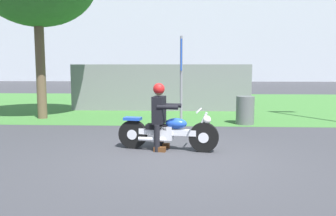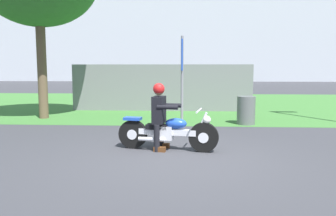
{
  "view_description": "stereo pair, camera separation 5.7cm",
  "coord_description": "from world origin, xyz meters",
  "px_view_note": "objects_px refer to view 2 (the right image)",
  "views": [
    {
      "loc": [
        0.14,
        -6.29,
        1.71
      ],
      "look_at": [
        -0.23,
        0.93,
        0.85
      ],
      "focal_mm": 37.19,
      "sensor_mm": 36.0,
      "label": 1
    },
    {
      "loc": [
        0.2,
        -6.28,
        1.71
      ],
      "look_at": [
        -0.23,
        0.93,
        0.85
      ],
      "focal_mm": 37.19,
      "sensor_mm": 36.0,
      "label": 2
    }
  ],
  "objects_px": {
    "rider_lead": "(160,111)",
    "sign_banner": "(182,66)",
    "trash_can": "(246,110)",
    "motorcycle_lead": "(168,132)"
  },
  "relations": [
    {
      "from": "trash_can",
      "to": "sign_banner",
      "type": "height_order",
      "value": "sign_banner"
    },
    {
      "from": "motorcycle_lead",
      "to": "trash_can",
      "type": "height_order",
      "value": "motorcycle_lead"
    },
    {
      "from": "rider_lead",
      "to": "trash_can",
      "type": "xyz_separation_m",
      "value": [
        2.3,
        3.34,
        -0.38
      ]
    },
    {
      "from": "motorcycle_lead",
      "to": "sign_banner",
      "type": "height_order",
      "value": "sign_banner"
    },
    {
      "from": "rider_lead",
      "to": "sign_banner",
      "type": "height_order",
      "value": "sign_banner"
    },
    {
      "from": "motorcycle_lead",
      "to": "trash_can",
      "type": "bearing_deg",
      "value": 67.26
    },
    {
      "from": "rider_lead",
      "to": "trash_can",
      "type": "distance_m",
      "value": 4.08
    },
    {
      "from": "trash_can",
      "to": "motorcycle_lead",
      "type": "bearing_deg",
      "value": -122.37
    },
    {
      "from": "trash_can",
      "to": "sign_banner",
      "type": "relative_size",
      "value": 0.32
    },
    {
      "from": "trash_can",
      "to": "rider_lead",
      "type": "bearing_deg",
      "value": -124.58
    }
  ]
}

